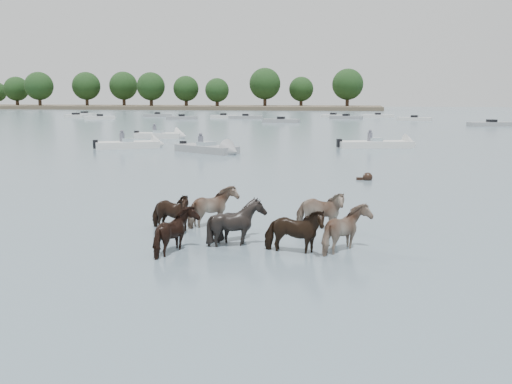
# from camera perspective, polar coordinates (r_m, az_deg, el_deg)

# --- Properties ---
(ground) EXTENTS (400.00, 400.00, 0.00)m
(ground) POSITION_cam_1_polar(r_m,az_deg,el_deg) (12.46, -8.60, -7.44)
(ground) COLOR slate
(ground) RESTS_ON ground
(shoreline) EXTENTS (160.00, 30.00, 1.00)m
(shoreline) POSITION_cam_1_polar(r_m,az_deg,el_deg) (177.41, -14.15, 8.55)
(shoreline) COLOR #4C4233
(shoreline) RESTS_ON ground
(pony_herd) EXTENTS (6.33, 4.29, 1.32)m
(pony_herd) POSITION_cam_1_polar(r_m,az_deg,el_deg) (14.21, -0.70, -3.19)
(pony_herd) COLOR black
(pony_herd) RESTS_ON ground
(swimming_pony) EXTENTS (0.72, 0.44, 0.44)m
(swimming_pony) POSITION_cam_1_polar(r_m,az_deg,el_deg) (25.07, 11.40, 1.46)
(swimming_pony) COLOR black
(swimming_pony) RESTS_ON ground
(motorboat_a) EXTENTS (5.07, 3.80, 1.92)m
(motorboat_a) POSITION_cam_1_polar(r_m,az_deg,el_deg) (41.06, -12.17, 4.82)
(motorboat_a) COLOR silver
(motorboat_a) RESTS_ON ground
(motorboat_b) EXTENTS (5.21, 3.93, 1.92)m
(motorboat_b) POSITION_cam_1_polar(r_m,az_deg,el_deg) (36.39, -4.33, 4.39)
(motorboat_b) COLOR gray
(motorboat_b) RESTS_ON ground
(motorboat_c) EXTENTS (6.06, 3.15, 1.92)m
(motorboat_c) POSITION_cam_1_polar(r_m,az_deg,el_deg) (41.54, 13.31, 4.83)
(motorboat_c) COLOR silver
(motorboat_c) RESTS_ON ground
(motorboat_f) EXTENTS (4.82, 1.87, 1.92)m
(motorboat_f) POSITION_cam_1_polar(r_m,az_deg,el_deg) (50.09, -9.26, 5.79)
(motorboat_f) COLOR silver
(motorboat_f) RESTS_ON ground
(distant_flotilla) EXTENTS (104.20, 29.55, 0.93)m
(distant_flotilla) POSITION_cam_1_polar(r_m,az_deg,el_deg) (88.96, 7.65, 7.58)
(distant_flotilla) COLOR silver
(distant_flotilla) RESTS_ON ground
(treeline) EXTENTS (146.78, 20.35, 12.08)m
(treeline) POSITION_cam_1_polar(r_m,az_deg,el_deg) (175.51, -14.42, 10.55)
(treeline) COLOR #382619
(treeline) RESTS_ON ground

